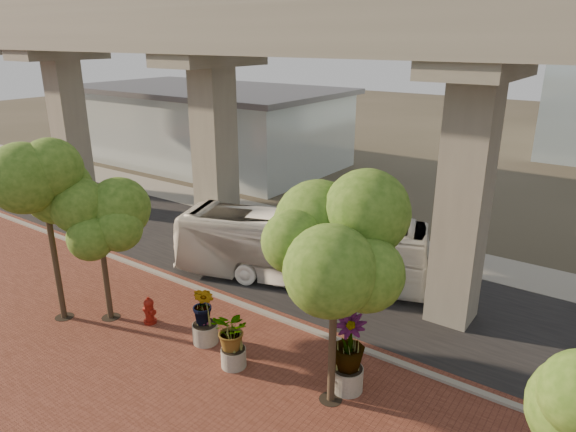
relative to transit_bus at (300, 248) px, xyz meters
The scene contains 16 objects.
ground 2.13m from the transit_bus, 67.57° to the right, with size 160.00×160.00×0.00m, color #363327.
brick_plaza 9.49m from the transit_bus, 86.58° to the right, with size 70.00×13.00×0.06m, color brown.
asphalt_road 1.75m from the transit_bus, 49.12° to the left, with size 90.00×8.00×0.04m, color black.
curb_strip 3.70m from the transit_bus, 80.54° to the right, with size 70.00×0.25×0.16m, color gray.
far_sidewalk 6.35m from the transit_bus, 84.80° to the left, with size 90.00×3.00×0.06m, color gray.
transit_viaduct 5.80m from the transit_bus, 49.12° to the left, with size 72.00×5.60×12.40m.
station_pavilion 24.40m from the transit_bus, 143.01° to the left, with size 23.00×13.00×6.30m.
transit_bus is the anchor object (origin of this frame).
fire_hydrant 6.91m from the transit_bus, 111.95° to the right, with size 0.53×0.48×1.07m.
planter_front 6.81m from the transit_bus, 74.66° to the right, with size 1.83×1.83×2.02m.
planter_right 7.68m from the transit_bus, 45.31° to the right, with size 2.38×2.38×2.55m.
planter_left 6.07m from the transit_bus, 89.44° to the right, with size 2.01×2.01×2.21m.
street_tree_far_west 10.41m from the transit_bus, 124.97° to the right, with size 4.11×4.11×7.03m.
street_tree_near_west 8.49m from the transit_bus, 120.50° to the right, with size 3.59×3.59×5.75m.
street_tree_near_east 8.81m from the transit_bus, 49.59° to the right, with size 4.00×4.00×6.83m.
streetlamp_west 12.66m from the transit_bus, 153.26° to the left, with size 0.37×1.07×7.42m.
Camera 1 is at (10.92, -15.84, 10.29)m, focal length 32.00 mm.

